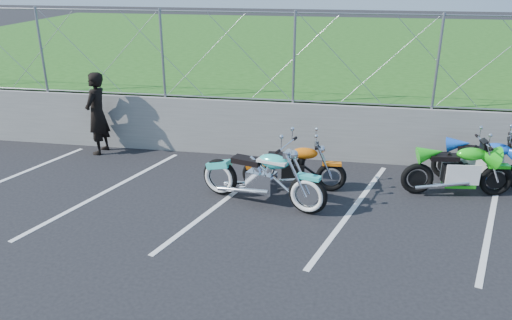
% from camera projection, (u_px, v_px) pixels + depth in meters
% --- Properties ---
extents(ground, '(90.00, 90.00, 0.00)m').
position_uv_depth(ground, '(213.00, 224.00, 8.63)').
color(ground, black).
rests_on(ground, ground).
extents(retaining_wall, '(30.00, 0.22, 1.30)m').
position_uv_depth(retaining_wall, '(249.00, 128.00, 11.60)').
color(retaining_wall, slate).
rests_on(retaining_wall, ground).
extents(grass_field, '(30.00, 20.00, 1.30)m').
position_uv_depth(grass_field, '(293.00, 56.00, 20.78)').
color(grass_field, '#1F5115').
rests_on(grass_field, ground).
extents(chain_link_fence, '(28.00, 0.03, 2.00)m').
position_uv_depth(chain_link_fence, '(249.00, 57.00, 11.00)').
color(chain_link_fence, gray).
rests_on(chain_link_fence, retaining_wall).
extents(parking_lines, '(18.29, 4.31, 0.01)m').
position_uv_depth(parking_lines, '(288.00, 204.00, 9.36)').
color(parking_lines, silver).
rests_on(parking_lines, ground).
extents(cruiser_turquoise, '(2.47, 0.94, 1.26)m').
position_uv_depth(cruiser_turquoise, '(264.00, 179.00, 9.20)').
color(cruiser_turquoise, black).
rests_on(cruiser_turquoise, ground).
extents(naked_orange, '(2.07, 0.70, 1.03)m').
position_uv_depth(naked_orange, '(296.00, 169.00, 9.82)').
color(naked_orange, black).
rests_on(naked_orange, ground).
extents(sportbike_green, '(2.13, 0.76, 1.11)m').
position_uv_depth(sportbike_green, '(459.00, 172.00, 9.59)').
color(sportbike_green, black).
rests_on(sportbike_green, ground).
extents(sportbike_blue, '(1.98, 0.75, 1.04)m').
position_uv_depth(sportbike_blue, '(485.00, 164.00, 10.05)').
color(sportbike_blue, black).
rests_on(sportbike_blue, ground).
extents(person_standing, '(0.49, 0.72, 1.93)m').
position_uv_depth(person_standing, '(97.00, 113.00, 11.59)').
color(person_standing, black).
rests_on(person_standing, ground).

